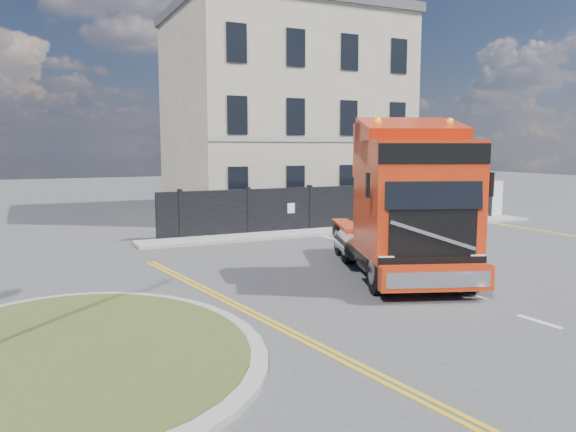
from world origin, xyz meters
TOP-DOWN VIEW (x-y plane):
  - ground at (0.00, 0.00)m, footprint 120.00×120.00m
  - traffic_island at (-7.00, -3.00)m, footprint 6.80×6.80m
  - hoarding_fence at (6.55, 9.00)m, footprint 18.80×0.25m
  - georgian_building at (6.00, 16.50)m, footprint 12.30×10.30m
  - tree at (14.38, 12.10)m, footprint 3.20×3.20m
  - pavement_far at (6.00, 8.10)m, footprint 20.00×1.60m
  - truck at (2.18, -0.65)m, footprint 5.21×8.01m
  - flatbed_pickup at (9.47, 6.33)m, footprint 3.70×5.31m

SIDE VIEW (x-z plane):
  - ground at x=0.00m, z-range 0.00..0.00m
  - pavement_far at x=6.00m, z-range 0.00..0.12m
  - traffic_island at x=-7.00m, z-range 0.00..0.16m
  - hoarding_fence at x=6.55m, z-range 0.00..2.00m
  - flatbed_pickup at x=9.47m, z-range 0.08..2.09m
  - truck at x=2.18m, z-range -0.23..4.27m
  - tree at x=14.38m, z-range 0.65..5.45m
  - georgian_building at x=6.00m, z-range -0.63..12.17m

